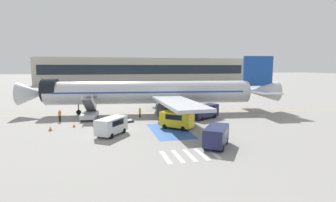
{
  "coord_description": "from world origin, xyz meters",
  "views": [
    {
      "loc": [
        -9.35,
        -45.85,
        8.42
      ],
      "look_at": [
        1.91,
        -2.22,
        2.57
      ],
      "focal_mm": 28.0,
      "sensor_mm": 36.0,
      "label": 1
    }
  ],
  "objects": [
    {
      "name": "service_van_1",
      "position": [
        7.05,
        -6.34,
        1.37
      ],
      "size": [
        5.4,
        4.0,
        2.3
      ],
      "rotation": [
        0.0,
        0.0,
        5.18
      ],
      "color": "#1E234C",
      "rests_on": "ground_plane"
    },
    {
      "name": "apron_walkway_bar_0",
      "position": [
        -3.64,
        -22.82,
        0.0
      ],
      "size": [
        0.44,
        3.6,
        0.01
      ],
      "primitive_type": "cube",
      "color": "silver",
      "rests_on": "ground_plane"
    },
    {
      "name": "terminal_building",
      "position": [
        14.29,
        90.19,
        6.53
      ],
      "size": [
        107.43,
        12.1,
        13.07
      ],
      "color": "#B2AD9E",
      "rests_on": "ground_plane"
    },
    {
      "name": "service_van_3",
      "position": [
        0.64,
        -11.93,
        1.35
      ],
      "size": [
        4.61,
        4.47,
        2.28
      ],
      "rotation": [
        0.0,
        0.0,
        0.82
      ],
      "color": "yellow",
      "rests_on": "ground_plane"
    },
    {
      "name": "service_van_0",
      "position": [
        -8.21,
        -13.29,
        1.31
      ],
      "size": [
        4.25,
        4.76,
        2.19
      ],
      "rotation": [
        0.0,
        0.0,
        5.64
      ],
      "color": "silver",
      "rests_on": "ground_plane"
    },
    {
      "name": "apron_leadline_yellow",
      "position": [
        -0.64,
        0.93,
        0.0
      ],
      "size": [
        79.75,
        11.51,
        0.01
      ],
      "primitive_type": "cube",
      "rotation": [
        0.0,
        0.0,
        1.43
      ],
      "color": "gold",
      "rests_on": "ground_plane"
    },
    {
      "name": "ground_plane",
      "position": [
        0.0,
        0.0,
        0.0
      ],
      "size": [
        600.0,
        600.0,
        0.0
      ],
      "primitive_type": "plane",
      "color": "gray"
    },
    {
      "name": "traffic_cone_1",
      "position": [
        -16.03,
        -8.95,
        0.3
      ],
      "size": [
        0.54,
        0.54,
        0.6
      ],
      "color": "orange",
      "rests_on": "ground_plane"
    },
    {
      "name": "apron_stand_patch_blue",
      "position": [
        -0.64,
        -12.99,
        0.0
      ],
      "size": [
        4.76,
        9.28,
        0.01
      ],
      "primitive_type": "cube",
      "color": "#2856A8",
      "rests_on": "ground_plane"
    },
    {
      "name": "traffic_cone_0",
      "position": [
        -13.18,
        -7.49,
        0.24
      ],
      "size": [
        0.42,
        0.42,
        0.47
      ],
      "color": "orange",
      "rests_on": "ground_plane"
    },
    {
      "name": "boarding_stairs_forward",
      "position": [
        -11.22,
        -2.2,
        1.02
      ],
      "size": [
        2.85,
        5.45,
        4.26
      ],
      "rotation": [
        0.0,
        0.0,
        -0.14
      ],
      "color": "#ADB2BA",
      "rests_on": "ground_plane"
    },
    {
      "name": "apron_walkway_bar_3",
      "position": [
        -0.04,
        -22.82,
        0.0
      ],
      "size": [
        0.44,
        3.6,
        0.01
      ],
      "primitive_type": "cube",
      "color": "silver",
      "rests_on": "ground_plane"
    },
    {
      "name": "apron_walkway_bar_2",
      "position": [
        -1.24,
        -22.82,
        0.0
      ],
      "size": [
        0.44,
        3.6,
        0.01
      ],
      "primitive_type": "cube",
      "color": "silver",
      "rests_on": "ground_plane"
    },
    {
      "name": "ground_crew_0",
      "position": [
        -3.12,
        -2.88,
        0.96
      ],
      "size": [
        0.39,
        0.49,
        1.67
      ],
      "rotation": [
        0.0,
        0.0,
        2.02
      ],
      "color": "black",
      "rests_on": "ground_plane"
    },
    {
      "name": "fuel_tanker",
      "position": [
        8.79,
        26.06,
        1.77
      ],
      "size": [
        9.78,
        2.83,
        3.5
      ],
      "rotation": [
        0.0,
        0.0,
        -1.55
      ],
      "color": "#38383D",
      "rests_on": "ground_plane"
    },
    {
      "name": "airliner",
      "position": [
        -0.05,
        0.85,
        3.82
      ],
      "size": [
        47.24,
        36.08,
        10.47
      ],
      "rotation": [
        0.0,
        0.0,
        1.43
      ],
      "color": "silver",
      "rests_on": "ground_plane"
    },
    {
      "name": "baggage_cart",
      "position": [
        -5.93,
        -6.01,
        0.26
      ],
      "size": [
        2.98,
        2.42,
        0.87
      ],
      "rotation": [
        0.0,
        0.0,
        1.98
      ],
      "color": "gray",
      "rests_on": "ground_plane"
    },
    {
      "name": "apron_walkway_bar_1",
      "position": [
        -2.44,
        -22.82,
        0.0
      ],
      "size": [
        0.44,
        3.6,
        0.01
      ],
      "primitive_type": "cube",
      "color": "silver",
      "rests_on": "ground_plane"
    },
    {
      "name": "ground_crew_1",
      "position": [
        -15.63,
        -3.02,
        1.09
      ],
      "size": [
        0.48,
        0.43,
        1.88
      ],
      "rotation": [
        0.0,
        0.0,
        0.61
      ],
      "color": "black",
      "rests_on": "ground_plane"
    },
    {
      "name": "apron_walkway_bar_4",
      "position": [
        1.16,
        -22.82,
        0.0
      ],
      "size": [
        0.44,
        3.6,
        0.01
      ],
      "primitive_type": "cube",
      "color": "silver",
      "rests_on": "ground_plane"
    },
    {
      "name": "service_van_2",
      "position": [
        2.38,
        -20.94,
        1.3
      ],
      "size": [
        4.22,
        4.78,
        2.17
      ],
      "rotation": [
        0.0,
        0.0,
        2.52
      ],
      "color": "#1E234C",
      "rests_on": "ground_plane"
    }
  ]
}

